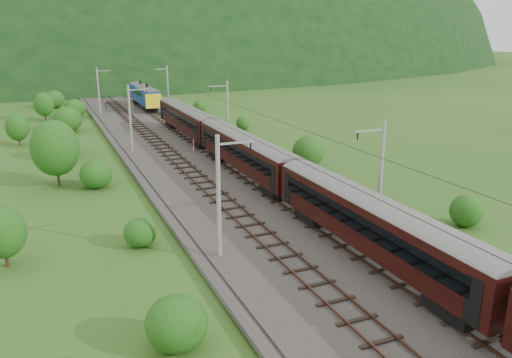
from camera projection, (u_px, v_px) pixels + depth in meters
name	position (u px, v px, depth m)	size (l,w,h in m)	color
ground	(304.00, 244.00, 34.93)	(600.00, 600.00, 0.00)	#2B591B
railbed	(249.00, 200.00, 43.69)	(14.00, 220.00, 0.30)	#38332D
track_left	(223.00, 201.00, 42.71)	(2.40, 220.00, 0.27)	brown
track_right	(274.00, 194.00, 44.54)	(2.40, 220.00, 0.27)	brown
catenary_left	(131.00, 117.00, 59.49)	(2.54, 192.28, 8.00)	gray
catenary_right	(227.00, 111.00, 64.14)	(2.54, 192.28, 8.00)	gray
overhead_wires	(248.00, 121.00, 41.71)	(4.83, 198.00, 0.03)	black
mountain_main	(68.00, 60.00, 263.75)	(504.00, 360.00, 244.00)	black
train	(296.00, 174.00, 40.05)	(2.80, 133.20, 4.85)	black
hazard_post_near	(133.00, 106.00, 92.62)	(0.16, 0.16, 1.50)	red
hazard_post_far	(194.00, 145.00, 60.57)	(0.15, 0.15, 1.43)	red
signal	(106.00, 105.00, 90.42)	(0.23, 0.23, 2.06)	black
vegetation_left	(69.00, 156.00, 50.63)	(12.41, 147.76, 6.39)	#234E14
vegetation_right	(416.00, 194.00, 41.52)	(6.43, 102.33, 3.13)	#234E14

